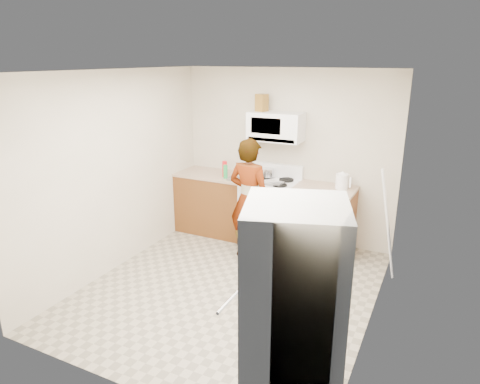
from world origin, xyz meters
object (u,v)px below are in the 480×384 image
Objects in this scene: microwave at (276,127)px; fridge at (293,315)px; gas_range at (271,211)px; saucepan at (267,173)px; kettle at (342,181)px; person at (249,200)px.

fridge is at bearing -66.09° from microwave.
microwave is at bearing 90.00° from gas_range.
kettle is at bearing -3.99° from saucepan.
saucepan is at bearing 130.57° from gas_range.
fridge is (1.35, -3.04, -0.85)m from microwave.
gas_range is at bearing -173.94° from kettle.
fridge is 8.39× the size of kettle.
kettle is (-0.36, 2.99, 0.19)m from fridge.
kettle is at bearing 78.90° from fridge.
saucepan is (-0.14, 0.03, -0.69)m from microwave.
gas_range is 1.49× the size of microwave.
fridge is (1.35, -2.91, 0.36)m from gas_range.
gas_range is at bearing -49.43° from saucepan.
fridge reaches higher than gas_range.
gas_range is 3.22m from fridge.
person is (-0.07, -0.60, 0.34)m from gas_range.
kettle is at bearing -139.98° from person.
microwave is at bearing -12.66° from saucepan.
fridge reaches higher than kettle.
gas_range is 0.56m from saucepan.
kettle is 1.13m from saucepan.
kettle is (1.05, 0.68, 0.21)m from person.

